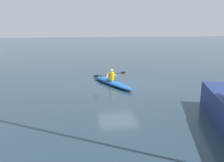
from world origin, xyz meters
name	(u,v)px	position (x,y,z in m)	size (l,w,h in m)	color
ground_plane	(118,85)	(0.00, 0.00, 0.00)	(160.00, 160.00, 0.00)	#233847
kayak	(111,82)	(0.38, -0.23, 0.15)	(2.22, 4.63, 0.30)	#1959A5
kayaker	(111,75)	(0.38, -0.23, 0.61)	(2.33, 0.88, 0.73)	yellow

